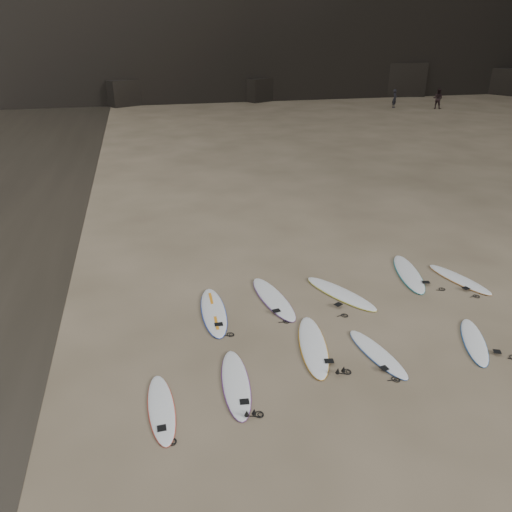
{
  "coord_description": "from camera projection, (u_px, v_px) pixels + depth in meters",
  "views": [
    {
      "loc": [
        -4.36,
        -9.48,
        7.48
      ],
      "look_at": [
        -1.49,
        3.02,
        1.5
      ],
      "focal_mm": 35.0,
      "sensor_mm": 36.0,
      "label": 1
    }
  ],
  "objects": [
    {
      "name": "surfboard_3",
      "position": [
        377.0,
        353.0,
        12.4
      ],
      "size": [
        0.97,
        2.31,
        0.08
      ],
      "primitive_type": "ellipsoid",
      "rotation": [
        0.0,
        0.0,
        0.2
      ],
      "color": "white",
      "rests_on": "ground"
    },
    {
      "name": "surfboard_4",
      "position": [
        474.0,
        341.0,
        12.88
      ],
      "size": [
        1.37,
        2.23,
        0.08
      ],
      "primitive_type": "ellipsoid",
      "rotation": [
        0.0,
        0.0,
        -0.42
      ],
      "color": "white",
      "rests_on": "ground"
    },
    {
      "name": "surfboard_0",
      "position": [
        161.0,
        408.0,
        10.64
      ],
      "size": [
        0.62,
        2.27,
        0.08
      ],
      "primitive_type": "ellipsoid",
      "rotation": [
        0.0,
        0.0,
        0.04
      ],
      "color": "white",
      "rests_on": "ground"
    },
    {
      "name": "surfboard_6",
      "position": [
        273.0,
        298.0,
        14.87
      ],
      "size": [
        1.07,
        2.85,
        0.1
      ],
      "primitive_type": "ellipsoid",
      "rotation": [
        0.0,
        0.0,
        0.15
      ],
      "color": "white",
      "rests_on": "ground"
    },
    {
      "name": "person_a",
      "position": [
        395.0,
        99.0,
        48.75
      ],
      "size": [
        0.73,
        0.74,
        1.72
      ],
      "primitive_type": "imported",
      "rotation": [
        0.0,
        0.0,
        0.8
      ],
      "color": "black",
      "rests_on": "ground"
    },
    {
      "name": "person_b",
      "position": [
        438.0,
        99.0,
        48.12
      ],
      "size": [
        1.15,
        1.16,
        1.89
      ],
      "primitive_type": "imported",
      "rotation": [
        0.0,
        0.0,
        2.3
      ],
      "color": "black",
      "rests_on": "ground"
    },
    {
      "name": "surfboard_2",
      "position": [
        313.0,
        345.0,
        12.69
      ],
      "size": [
        1.17,
        2.81,
        0.1
      ],
      "primitive_type": "ellipsoid",
      "rotation": [
        0.0,
        0.0,
        -0.19
      ],
      "color": "white",
      "rests_on": "ground"
    },
    {
      "name": "surfboard_8",
      "position": [
        409.0,
        273.0,
        16.37
      ],
      "size": [
        1.29,
        2.87,
        0.1
      ],
      "primitive_type": "ellipsoid",
      "rotation": [
        0.0,
        0.0,
        -0.23
      ],
      "color": "white",
      "rests_on": "ground"
    },
    {
      "name": "surfboard_1",
      "position": [
        236.0,
        383.0,
        11.37
      ],
      "size": [
        0.8,
        2.53,
        0.09
      ],
      "primitive_type": "ellipsoid",
      "rotation": [
        0.0,
        0.0,
        -0.08
      ],
      "color": "white",
      "rests_on": "ground"
    },
    {
      "name": "surfboard_9",
      "position": [
        459.0,
        279.0,
        16.01
      ],
      "size": [
        1.25,
        2.47,
        0.09
      ],
      "primitive_type": "ellipsoid",
      "rotation": [
        0.0,
        0.0,
        0.29
      ],
      "color": "white",
      "rests_on": "ground"
    },
    {
      "name": "surfboard_5",
      "position": [
        214.0,
        311.0,
        14.2
      ],
      "size": [
        0.75,
        2.76,
        0.1
      ],
      "primitive_type": "ellipsoid",
      "rotation": [
        0.0,
        0.0,
        -0.03
      ],
      "color": "white",
      "rests_on": "ground"
    },
    {
      "name": "surfboard_7",
      "position": [
        341.0,
        293.0,
        15.16
      ],
      "size": [
        1.81,
        2.71,
        0.1
      ],
      "primitive_type": "ellipsoid",
      "rotation": [
        0.0,
        0.0,
        0.47
      ],
      "color": "white",
      "rests_on": "ground"
    },
    {
      "name": "ground",
      "position": [
        341.0,
        355.0,
        12.42
      ],
      "size": [
        240.0,
        240.0,
        0.0
      ],
      "primitive_type": "plane",
      "color": "#897559",
      "rests_on": "ground"
    }
  ]
}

